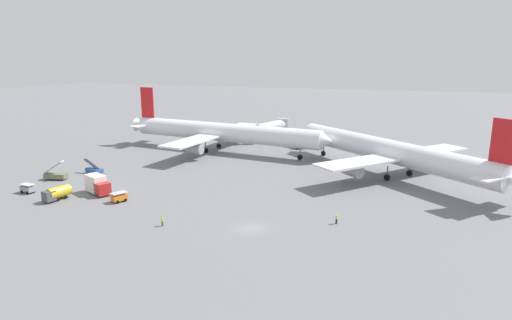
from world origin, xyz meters
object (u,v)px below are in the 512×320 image
(gse_baggage_cart_near_cluster, at_px, (28,188))
(gse_belt_loader_portside, at_px, (94,170))
(gse_catering_truck_tall, at_px, (98,185))
(gse_fuel_bowser_stubby, at_px, (57,193))
(airliner_being_pushed, at_px, (389,151))
(ground_crew_marshaller_foreground, at_px, (162,221))
(airliner_at_gate_left, at_px, (222,132))
(pushback_tug, at_px, (296,143))
(ground_crew_ramp_agent_by_cones, at_px, (336,219))
(gse_stair_truck_yellow, at_px, (56,175))
(gse_baggage_cart_trailing, at_px, (119,197))
(jet_bridge, at_px, (274,126))

(gse_baggage_cart_near_cluster, relative_size, gse_belt_loader_portside, 0.57)
(gse_catering_truck_tall, bearing_deg, gse_fuel_bowser_stubby, -128.34)
(gse_baggage_cart_near_cluster, height_order, gse_fuel_bowser_stubby, gse_fuel_bowser_stubby)
(airliner_being_pushed, distance_m, ground_crew_marshaller_foreground, 52.31)
(airliner_at_gate_left, distance_m, ground_crew_marshaller_foreground, 54.02)
(pushback_tug, bearing_deg, gse_belt_loader_portside, -128.76)
(gse_catering_truck_tall, bearing_deg, ground_crew_ramp_agent_by_cones, 0.15)
(gse_fuel_bowser_stubby, distance_m, ground_crew_ramp_agent_by_cones, 49.57)
(gse_stair_truck_yellow, relative_size, ground_crew_marshaller_foreground, 3.14)
(gse_baggage_cart_trailing, bearing_deg, gse_baggage_cart_near_cluster, -175.54)
(airliner_being_pushed, height_order, gse_fuel_bowser_stubby, airliner_being_pushed)
(gse_belt_loader_portside, distance_m, gse_fuel_bowser_stubby, 18.25)
(airliner_at_gate_left, height_order, ground_crew_ramp_agent_by_cones, airliner_at_gate_left)
(ground_crew_marshaller_foreground, bearing_deg, pushback_tug, 86.41)
(ground_crew_ramp_agent_by_cones, relative_size, jet_bridge, 0.10)
(gse_baggage_cart_near_cluster, distance_m, jet_bridge, 73.75)
(airliner_at_gate_left, relative_size, gse_baggage_cart_near_cluster, 21.11)
(gse_belt_loader_portside, bearing_deg, gse_baggage_cart_trailing, -39.22)
(airliner_being_pushed, relative_size, gse_fuel_bowser_stubby, 9.41)
(ground_crew_marshaller_foreground, bearing_deg, gse_baggage_cart_trailing, 151.48)
(gse_stair_truck_yellow, distance_m, jet_bridge, 66.32)
(airliner_being_pushed, height_order, gse_stair_truck_yellow, airliner_being_pushed)
(gse_baggage_cart_near_cluster, relative_size, ground_crew_marshaller_foreground, 1.83)
(airliner_at_gate_left, bearing_deg, jet_bridge, 70.07)
(airliner_being_pushed, xyz_separation_m, gse_belt_loader_portside, (-61.05, -20.96, -4.40))
(airliner_at_gate_left, bearing_deg, pushback_tug, 35.34)
(gse_catering_truck_tall, distance_m, gse_fuel_bowser_stubby, 7.15)
(gse_baggage_cart_trailing, bearing_deg, gse_fuel_bowser_stubby, -164.78)
(airliner_being_pushed, distance_m, gse_belt_loader_portside, 64.70)
(airliner_at_gate_left, height_order, gse_catering_truck_tall, airliner_at_gate_left)
(airliner_being_pushed, bearing_deg, jet_bridge, 138.54)
(gse_baggage_cart_trailing, bearing_deg, gse_belt_loader_portside, 140.78)
(pushback_tug, relative_size, gse_baggage_cart_near_cluster, 2.84)
(gse_baggage_cart_near_cluster, distance_m, ground_crew_marshaller_foreground, 33.42)
(ground_crew_marshaller_foreground, bearing_deg, airliner_at_gate_left, 104.52)
(gse_fuel_bowser_stubby, xyz_separation_m, jet_bridge, (18.92, 69.89, 2.89))
(airliner_being_pushed, xyz_separation_m, gse_fuel_bowser_stubby, (-54.88, -38.13, -3.89))
(airliner_at_gate_left, distance_m, gse_stair_truck_yellow, 43.31)
(gse_catering_truck_tall, xyz_separation_m, jet_bridge, (14.50, 64.29, 2.47))
(ground_crew_marshaller_foreground, distance_m, ground_crew_ramp_agent_by_cones, 26.69)
(gse_baggage_cart_near_cluster, height_order, ground_crew_marshaller_foreground, gse_baggage_cart_near_cluster)
(gse_baggage_cart_trailing, distance_m, ground_crew_ramp_agent_by_cones, 38.18)
(gse_catering_truck_tall, relative_size, jet_bridge, 0.39)
(pushback_tug, xyz_separation_m, gse_belt_loader_portside, (-34.68, -43.20, -0.47))
(airliner_being_pushed, distance_m, gse_baggage_cart_trailing, 56.24)
(gse_fuel_bowser_stubby, bearing_deg, gse_catering_truck_tall, 51.66)
(gse_baggage_cart_near_cluster, bearing_deg, pushback_tug, 57.86)
(gse_belt_loader_portside, relative_size, gse_baggage_cart_trailing, 1.61)
(gse_baggage_cart_near_cluster, xyz_separation_m, gse_belt_loader_portside, (2.30, 15.66, -0.04))
(gse_belt_loader_portside, relative_size, gse_fuel_bowser_stubby, 0.98)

